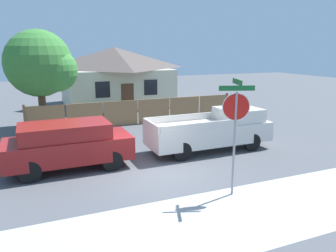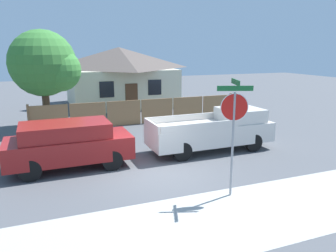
{
  "view_description": "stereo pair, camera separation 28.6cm",
  "coord_description": "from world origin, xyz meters",
  "px_view_note": "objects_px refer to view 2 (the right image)",
  "views": [
    {
      "loc": [
        -3.96,
        -10.27,
        4.38
      ],
      "look_at": [
        0.61,
        0.57,
        1.6
      ],
      "focal_mm": 35.0,
      "sensor_mm": 36.0,
      "label": 1
    },
    {
      "loc": [
        -3.69,
        -10.38,
        4.38
      ],
      "look_at": [
        0.61,
        0.57,
        1.6
      ],
      "focal_mm": 35.0,
      "sensor_mm": 36.0,
      "label": 2
    }
  ],
  "objects_px": {
    "oak_tree": "(46,65)",
    "stop_sign": "(234,117)",
    "house": "(120,75)",
    "red_suv": "(69,143)",
    "orange_pickup": "(214,130)"
  },
  "relations": [
    {
      "from": "orange_pickup",
      "to": "red_suv",
      "type": "bearing_deg",
      "value": 179.63
    },
    {
      "from": "orange_pickup",
      "to": "oak_tree",
      "type": "bearing_deg",
      "value": 132.47
    },
    {
      "from": "oak_tree",
      "to": "stop_sign",
      "type": "relative_size",
      "value": 1.53
    },
    {
      "from": "stop_sign",
      "to": "red_suv",
      "type": "bearing_deg",
      "value": 154.78
    },
    {
      "from": "oak_tree",
      "to": "red_suv",
      "type": "height_order",
      "value": "oak_tree"
    },
    {
      "from": "house",
      "to": "stop_sign",
      "type": "relative_size",
      "value": 2.37
    },
    {
      "from": "oak_tree",
      "to": "red_suv",
      "type": "xyz_separation_m",
      "value": [
        0.39,
        -7.07,
        -2.57
      ]
    },
    {
      "from": "house",
      "to": "oak_tree",
      "type": "relative_size",
      "value": 1.54
    },
    {
      "from": "red_suv",
      "to": "orange_pickup",
      "type": "distance_m",
      "value": 6.17
    },
    {
      "from": "oak_tree",
      "to": "orange_pickup",
      "type": "bearing_deg",
      "value": -47.14
    },
    {
      "from": "red_suv",
      "to": "orange_pickup",
      "type": "height_order",
      "value": "orange_pickup"
    },
    {
      "from": "house",
      "to": "stop_sign",
      "type": "xyz_separation_m",
      "value": [
        -0.83,
        -17.94,
        0.11
      ]
    },
    {
      "from": "orange_pickup",
      "to": "house",
      "type": "bearing_deg",
      "value": 93.7
    },
    {
      "from": "red_suv",
      "to": "stop_sign",
      "type": "bearing_deg",
      "value": -44.77
    },
    {
      "from": "house",
      "to": "oak_tree",
      "type": "height_order",
      "value": "oak_tree"
    }
  ]
}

